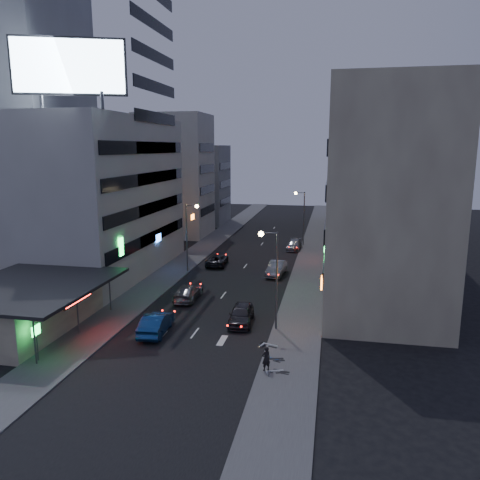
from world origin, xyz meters
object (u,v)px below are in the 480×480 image
(parked_car_right_near, at_px, (241,314))
(scooter_silver_b, at_px, (279,339))
(parked_car_right_mid, at_px, (277,269))
(road_car_blue, at_px, (156,323))
(parked_car_left, at_px, (217,260))
(road_car_silver, at_px, (188,292))
(scooter_silver_a, at_px, (284,362))
(scooter_black_b, at_px, (284,350))
(scooter_blue, at_px, (283,354))
(person, at_px, (266,359))
(scooter_black_a, at_px, (291,365))
(parked_car_right_far, at_px, (294,245))

(parked_car_right_near, height_order, scooter_silver_b, parked_car_right_near)
(parked_car_right_mid, relative_size, road_car_blue, 0.98)
(parked_car_left, distance_m, road_car_silver, 13.80)
(road_car_silver, distance_m, scooter_silver_a, 16.94)
(scooter_black_b, bearing_deg, parked_car_right_mid, -6.17)
(scooter_blue, bearing_deg, person, 173.75)
(scooter_silver_a, bearing_deg, parked_car_left, 1.47)
(parked_car_right_mid, xyz_separation_m, road_car_blue, (-7.37, -19.08, 0.01))
(parked_car_right_mid, bearing_deg, scooter_silver_a, -77.68)
(scooter_black_a, distance_m, scooter_black_b, 2.12)
(scooter_black_a, height_order, scooter_silver_b, scooter_silver_b)
(parked_car_right_far, xyz_separation_m, scooter_silver_a, (2.49, -37.94, -0.01))
(scooter_black_b, bearing_deg, scooter_silver_a, 171.50)
(scooter_black_a, height_order, scooter_blue, scooter_black_a)
(parked_car_right_mid, relative_size, road_car_silver, 0.97)
(parked_car_left, bearing_deg, parked_car_right_mid, 153.43)
(road_car_silver, relative_size, scooter_blue, 3.12)
(parked_car_left, xyz_separation_m, road_car_silver, (0.50, -13.79, 0.03))
(parked_car_left, bearing_deg, scooter_blue, 109.40)
(parked_car_right_near, bearing_deg, parked_car_left, 105.79)
(parked_car_right_near, xyz_separation_m, scooter_silver_a, (4.41, -7.89, -0.13))
(scooter_black_a, relative_size, scooter_black_b, 0.92)
(road_car_blue, bearing_deg, parked_car_left, -93.21)
(road_car_blue, distance_m, scooter_blue, 10.97)
(parked_car_left, relative_size, parked_car_right_far, 1.08)
(parked_car_left, height_order, person, person)
(scooter_blue, distance_m, scooter_black_b, 0.43)
(parked_car_right_mid, bearing_deg, person, -80.44)
(parked_car_right_mid, bearing_deg, road_car_blue, -106.81)
(parked_car_right_near, relative_size, scooter_blue, 2.90)
(parked_car_right_far, height_order, road_car_blue, road_car_blue)
(parked_car_right_near, bearing_deg, scooter_black_b, -59.49)
(road_car_silver, bearing_deg, parked_car_right_far, -109.57)
(parked_car_right_near, relative_size, parked_car_right_mid, 0.96)
(parked_car_left, distance_m, scooter_black_b, 27.47)
(parked_car_right_far, relative_size, scooter_silver_b, 2.57)
(scooter_blue, height_order, scooter_silver_b, scooter_silver_b)
(scooter_silver_b, bearing_deg, scooter_black_b, -145.83)
(parked_car_right_mid, relative_size, parked_car_left, 0.97)
(scooter_black_b, xyz_separation_m, scooter_silver_b, (-0.57, 1.95, 0.00))
(parked_car_right_far, bearing_deg, scooter_black_b, -84.28)
(scooter_silver_b, bearing_deg, parked_car_right_far, 20.70)
(person, bearing_deg, scooter_black_b, -151.00)
(scooter_black_a, relative_size, scooter_blue, 1.04)
(parked_car_left, height_order, road_car_silver, road_car_silver)
(scooter_silver_b, bearing_deg, parked_car_left, 42.17)
(parked_car_right_near, xyz_separation_m, person, (3.29, -8.24, 0.15))
(parked_car_left, xyz_separation_m, road_car_blue, (0.56, -22.38, 0.12))
(road_car_silver, distance_m, person, 16.53)
(road_car_silver, relative_size, scooter_black_a, 3.01)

